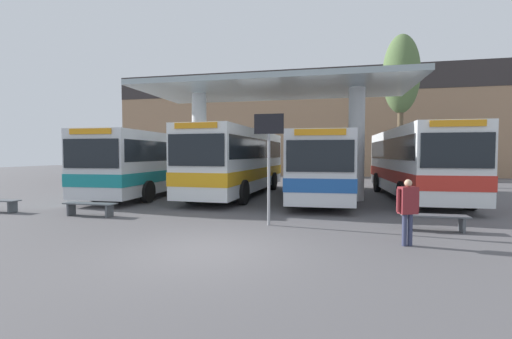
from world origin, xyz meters
name	(u,v)px	position (x,y,z in m)	size (l,w,h in m)	color
ground_plane	(208,250)	(0.00, 0.00, 0.00)	(100.00, 100.00, 0.00)	#565456
townhouse_backdrop	(303,114)	(0.00, 27.32, 6.16)	(40.00, 0.58, 10.61)	#9E7A5B
station_canopy	(274,102)	(0.00, 9.32, 4.69)	(12.75, 5.80, 5.48)	silver
transit_bus_left_bay	(155,161)	(-6.65, 9.79, 1.79)	(3.08, 10.70, 3.20)	silver
transit_bus_center_bay	(239,159)	(-2.03, 10.22, 1.89)	(3.10, 10.79, 3.39)	white
transit_bus_right_bay	(318,163)	(2.10, 10.31, 1.71)	(3.09, 11.30, 3.07)	silver
transit_bus_far_right_bay	(414,160)	(6.68, 10.56, 1.87)	(2.97, 10.50, 3.34)	white
waiting_bench_near_pillar	(90,206)	(-5.52, 3.16, 0.35)	(1.90, 0.44, 0.46)	#4C5156
waiting_bench_far_platform	(434,219)	(5.56, 3.16, 0.34)	(1.77, 0.44, 0.46)	#4C5156
info_sign_platform	(269,147)	(0.86, 2.97, 2.39)	(0.90, 0.09, 3.38)	gray
pedestrian_waiting	(408,205)	(4.47, 1.35, 0.96)	(0.57, 0.37, 1.58)	#333856
poplar_tree_behind_left	(401,76)	(7.40, 17.99, 7.53)	(2.44, 2.44, 10.34)	brown
parked_car_street	(447,168)	(11.95, 23.06, 1.04)	(4.34, 2.18, 2.17)	black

